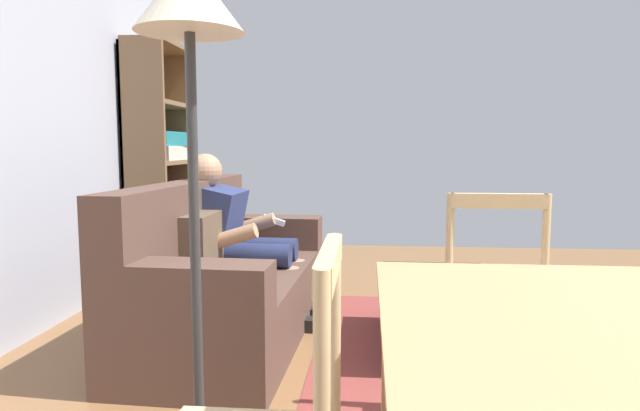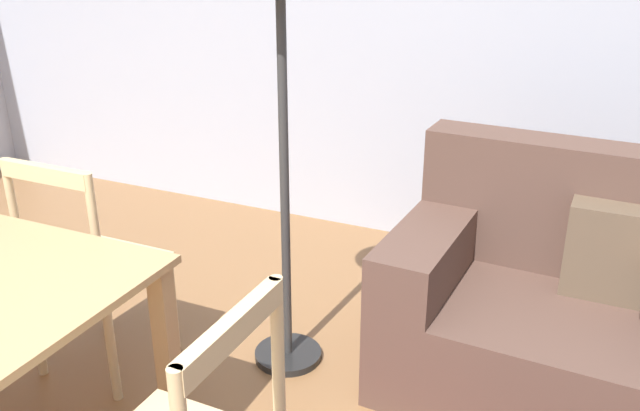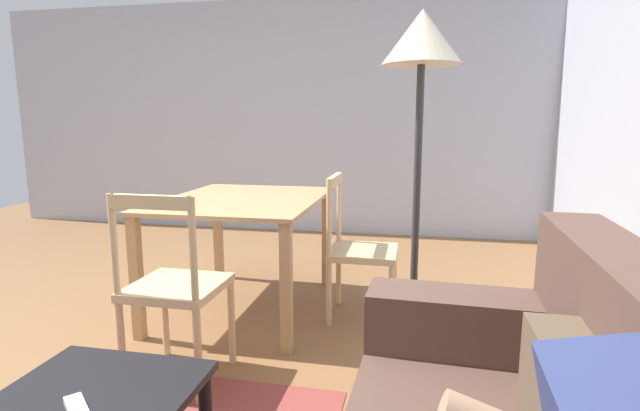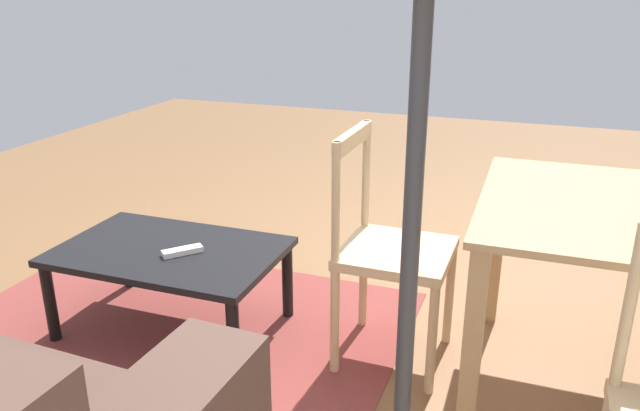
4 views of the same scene
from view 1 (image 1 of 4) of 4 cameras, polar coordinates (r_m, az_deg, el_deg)
The scene contains 9 objects.
couch at distance 3.33m, azimuth -10.11°, elevation -7.70°, with size 1.89×0.90×0.92m.
person_lounging at distance 3.52m, azimuth -8.45°, elevation -3.29°, with size 0.61×0.88×1.09m.
coffee_table at distance 3.16m, azimuth 12.52°, elevation -8.45°, with size 0.95×0.61×0.39m.
tv_remote at distance 3.06m, azimuth 12.21°, elevation -7.78°, with size 0.05×0.17×0.02m, color white.
bookshelf at distance 4.93m, azimuth -16.14°, elevation 2.29°, with size 0.84×0.36×1.99m.
dining_table at distance 1.33m, azimuth 28.91°, elevation -15.82°, with size 1.26×0.99×0.76m.
dining_chair_facing_couch at distance 2.25m, azimuth 18.62°, elevation -11.21°, with size 0.43×0.43×0.94m.
area_rug at distance 3.26m, azimuth 12.37°, elevation -14.17°, with size 2.00×1.40×0.01m, color brown.
floor_lamp at distance 1.92m, azimuth -13.41°, elevation 16.13°, with size 0.36×0.36×1.74m.
Camera 1 is at (-1.95, 1.17, 1.13)m, focal length 30.69 mm.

